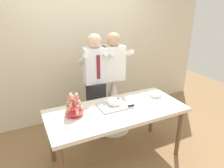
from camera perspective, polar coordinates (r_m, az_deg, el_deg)
ground_plane at (r=3.12m, az=1.19°, el=-19.67°), size 8.00×8.00×0.00m
rear_wall at (r=3.72m, az=-8.86°, el=11.98°), size 5.20×0.10×2.90m
dessert_table at (r=2.71m, az=1.31°, el=-8.46°), size 1.80×0.80×0.78m
cupcake_stand at (r=2.53m, az=-10.56°, el=-6.18°), size 0.23×0.23×0.31m
main_cake_tray at (r=2.73m, az=0.62°, el=-5.47°), size 0.44×0.31×0.12m
plate_stack at (r=3.09m, az=12.03°, el=-2.83°), size 0.18×0.17×0.05m
person_groom at (r=3.23m, az=-4.49°, el=-2.38°), size 0.50×0.52×1.66m
person_bride at (r=3.41m, az=0.37°, el=-4.02°), size 0.56×0.56×1.66m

